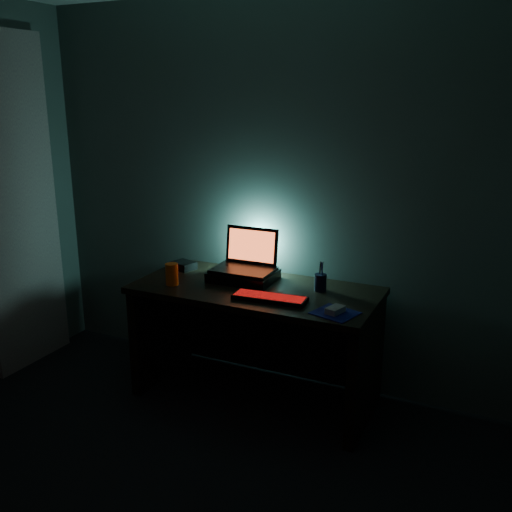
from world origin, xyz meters
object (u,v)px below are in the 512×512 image
at_px(pen_cup, 320,282).
at_px(router, 184,265).
at_px(keyboard, 270,298).
at_px(laptop, 247,260).
at_px(juice_glass, 172,274).
at_px(mouse, 335,310).

distance_m(pen_cup, router, 0.99).
bearing_deg(keyboard, pen_cup, 48.74).
xyz_separation_m(laptop, juice_glass, (-0.36, -0.32, -0.05)).
distance_m(mouse, juice_glass, 1.07).
bearing_deg(pen_cup, juice_glass, -162.00).
xyz_separation_m(laptop, pen_cup, (0.51, -0.04, -0.07)).
relative_size(mouse, router, 0.62).
height_order(laptop, pen_cup, laptop).
bearing_deg(router, juice_glass, -54.05).
bearing_deg(laptop, juice_glass, -139.61).
distance_m(keyboard, router, 0.83).
height_order(juice_glass, router, juice_glass).
distance_m(laptop, keyboard, 0.45).
xyz_separation_m(keyboard, pen_cup, (0.21, 0.28, 0.04)).
relative_size(laptop, router, 2.18).
relative_size(mouse, juice_glass, 0.81).
height_order(pen_cup, juice_glass, juice_glass).
bearing_deg(mouse, laptop, 169.86).
xyz_separation_m(laptop, mouse, (0.71, -0.35, -0.10)).
relative_size(keyboard, juice_glass, 3.24).
distance_m(laptop, router, 0.48).
bearing_deg(keyboard, mouse, -9.59).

